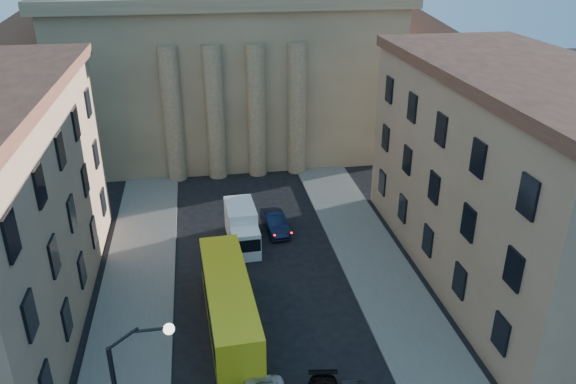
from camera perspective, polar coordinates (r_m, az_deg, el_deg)
sidewalk_left at (r=35.71m, az=-15.78°, el=-14.62°), size 5.00×60.00×0.15m
sidewalk_right at (r=37.35m, az=11.66°, el=-12.14°), size 5.00×60.00×0.15m
church at (r=65.96m, az=-6.42°, el=15.64°), size 68.02×28.76×36.60m
building_right at (r=40.46m, az=21.94°, el=1.49°), size 11.60×26.60×14.70m
car_right_distant at (r=45.87m, az=-1.35°, el=-3.11°), size 2.05×4.64×1.48m
city_bus at (r=35.03m, az=-6.03°, el=-11.11°), size 3.20×11.57×3.23m
box_truck at (r=43.74m, az=-4.68°, el=-3.64°), size 2.40×5.59×3.02m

